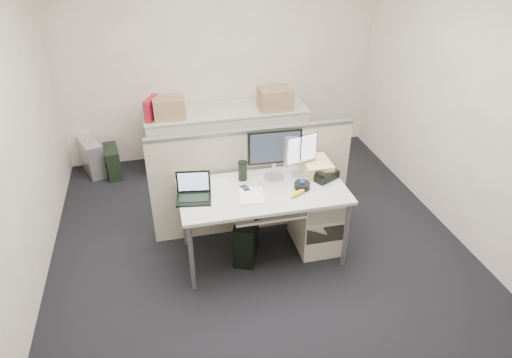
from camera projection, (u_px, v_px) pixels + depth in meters
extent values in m
cube|color=black|center=(262.00, 254.00, 4.45)|extent=(4.00, 4.50, 0.01)
cube|color=silver|center=(220.00, 54.00, 5.64)|extent=(4.00, 0.02, 2.70)
cube|color=silver|center=(395.00, 346.00, 1.88)|extent=(4.00, 0.02, 2.70)
cube|color=silver|center=(1.00, 152.00, 3.37)|extent=(0.02, 4.50, 2.70)
cube|color=silver|center=(476.00, 106.00, 4.15)|extent=(0.02, 4.50, 2.70)
cube|color=silver|center=(263.00, 191.00, 4.08)|extent=(1.50, 0.75, 0.03)
cylinder|color=slate|center=(192.00, 258.00, 3.86)|extent=(0.04, 0.04, 0.70)
cylinder|color=slate|center=(184.00, 215.00, 4.41)|extent=(0.04, 0.04, 0.70)
cylinder|color=slate|center=(346.00, 235.00, 4.13)|extent=(0.04, 0.04, 0.70)
cylinder|color=slate|center=(321.00, 197.00, 4.68)|extent=(0.04, 0.04, 0.70)
cube|color=silver|center=(268.00, 211.00, 3.98)|extent=(0.62, 0.32, 0.02)
cube|color=beige|center=(316.00, 216.00, 4.43)|extent=(0.40, 0.55, 0.65)
cube|color=beige|center=(252.00, 182.00, 4.54)|extent=(2.00, 0.06, 1.10)
cube|color=beige|center=(227.00, 137.00, 5.88)|extent=(2.00, 0.60, 0.72)
cube|color=black|center=(274.00, 155.00, 4.13)|extent=(0.50, 0.21, 0.49)
cube|color=#B7B7BC|center=(300.00, 155.00, 4.20)|extent=(0.38, 0.26, 0.42)
cube|color=black|center=(193.00, 189.00, 3.88)|extent=(0.33, 0.26, 0.22)
cylinder|color=black|center=(302.00, 186.00, 4.09)|extent=(0.15, 0.15, 0.06)
cube|color=black|center=(323.00, 174.00, 4.24)|extent=(0.30, 0.28, 0.08)
cube|color=white|center=(252.00, 196.00, 3.98)|extent=(0.24, 0.29, 0.01)
cube|color=yellow|center=(257.00, 190.00, 4.06)|extent=(0.09, 0.09, 0.01)
cylinder|color=black|center=(243.00, 171.00, 4.19)|extent=(0.09, 0.09, 0.17)
ellipsoid|color=#F1B63F|center=(298.00, 193.00, 3.99)|extent=(0.18, 0.13, 0.04)
cube|color=black|center=(245.00, 188.00, 4.09)|extent=(0.08, 0.11, 0.01)
cube|color=#D7C588|center=(316.00, 166.00, 4.32)|extent=(0.25, 0.33, 0.12)
cube|color=black|center=(272.00, 206.00, 4.01)|extent=(0.51, 0.35, 0.03)
cube|color=black|center=(246.00, 236.00, 4.34)|extent=(0.34, 0.50, 0.43)
cube|color=black|center=(113.00, 161.00, 5.67)|extent=(0.21, 0.42, 0.37)
cube|color=#B7B7BC|center=(92.00, 157.00, 5.71)|extent=(0.33, 0.50, 0.43)
cube|color=tan|center=(169.00, 109.00, 5.39)|extent=(0.37, 0.28, 0.27)
cube|color=tan|center=(275.00, 99.00, 5.64)|extent=(0.40, 0.31, 0.29)
cube|color=maroon|center=(152.00, 109.00, 5.36)|extent=(0.19, 0.31, 0.28)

